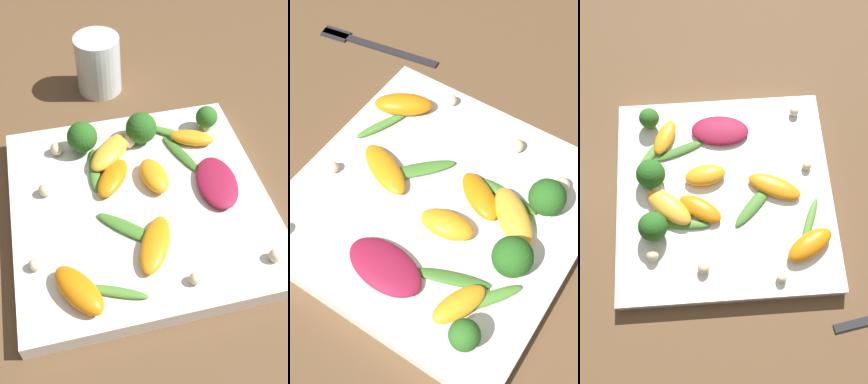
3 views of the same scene
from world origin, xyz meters
TOP-DOWN VIEW (x-y plane):
  - ground_plane at (0.00, 0.00)m, footprint 2.40×2.40m
  - plate at (0.00, 0.00)m, footprint 0.31×0.31m
  - fork at (0.18, 0.24)m, footprint 0.05×0.18m
  - radicchio_leaf_0 at (-0.10, 0.00)m, footprint 0.06×0.09m
  - orange_segment_0 at (-0.09, -0.08)m, footprint 0.07×0.05m
  - orange_segment_1 at (0.02, -0.08)m, footprint 0.08×0.08m
  - orange_segment_2 at (-0.00, 0.07)m, footprint 0.06×0.08m
  - orange_segment_3 at (-0.02, -0.03)m, footprint 0.04×0.06m
  - orange_segment_4 at (0.03, -0.04)m, footprint 0.06×0.07m
  - orange_segment_5 at (0.09, 0.11)m, footprint 0.06×0.08m
  - broccoli_floret_0 at (0.05, -0.10)m, footprint 0.04×0.04m
  - broccoli_floret_1 at (-0.03, -0.10)m, footprint 0.04×0.04m
  - broccoli_floret_2 at (-0.12, -0.10)m, footprint 0.03×0.03m
  - arugula_sprig_0 at (0.05, 0.12)m, footprint 0.07×0.04m
  - arugula_sprig_1 at (0.02, 0.04)m, footprint 0.08×0.07m
  - arugula_sprig_2 at (0.05, -0.06)m, footprint 0.02×0.08m
  - arugula_sprig_3 at (-0.07, -0.06)m, footprint 0.04×0.08m
  - arugula_sprig_4 at (-0.07, -0.10)m, footprint 0.06×0.05m
  - macadamia_nut_0 at (0.09, -0.10)m, footprint 0.02×0.02m
  - macadamia_nut_1 at (0.13, 0.07)m, footprint 0.01×0.01m
  - macadamia_nut_2 at (-0.03, 0.12)m, footprint 0.01×0.01m
  - macadamia_nut_3 at (0.11, -0.04)m, footprint 0.02×0.02m
  - macadamia_nut_5 at (-0.01, -0.10)m, footprint 0.02×0.02m

SIDE VIEW (x-z plane):
  - ground_plane at x=0.00m, z-range 0.00..0.00m
  - fork at x=0.18m, z-range 0.00..0.01m
  - plate at x=0.00m, z-range 0.00..0.02m
  - arugula_sprig_3 at x=-0.07m, z-range 0.02..0.03m
  - arugula_sprig_0 at x=0.05m, z-range 0.02..0.03m
  - arugula_sprig_1 at x=0.02m, z-range 0.02..0.03m
  - arugula_sprig_4 at x=-0.07m, z-range 0.02..0.03m
  - arugula_sprig_2 at x=0.05m, z-range 0.02..0.03m
  - macadamia_nut_2 at x=-0.03m, z-range 0.02..0.04m
  - radicchio_leaf_0 at x=-0.10m, z-range 0.02..0.04m
  - macadamia_nut_1 at x=0.13m, z-range 0.02..0.04m
  - orange_segment_2 at x=0.00m, z-range 0.02..0.04m
  - macadamia_nut_3 at x=0.11m, z-range 0.02..0.04m
  - orange_segment_0 at x=-0.09m, z-range 0.02..0.04m
  - orange_segment_4 at x=0.03m, z-range 0.02..0.04m
  - macadamia_nut_0 at x=0.09m, z-range 0.02..0.04m
  - macadamia_nut_5 at x=-0.01m, z-range 0.02..0.04m
  - orange_segment_3 at x=-0.02m, z-range 0.02..0.04m
  - orange_segment_1 at x=0.02m, z-range 0.02..0.04m
  - orange_segment_5 at x=0.09m, z-range 0.02..0.04m
  - broccoli_floret_2 at x=-0.12m, z-range 0.02..0.06m
  - broccoli_floret_1 at x=-0.03m, z-range 0.02..0.07m
  - broccoli_floret_0 at x=0.05m, z-range 0.02..0.07m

